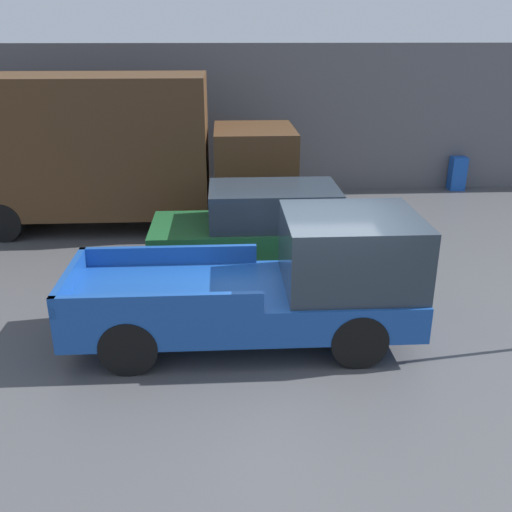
% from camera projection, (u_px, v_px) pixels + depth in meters
% --- Properties ---
extents(ground_plane, '(60.00, 60.00, 0.00)m').
position_uv_depth(ground_plane, '(306.00, 343.00, 8.92)').
color(ground_plane, '#4C4C4F').
extents(building_wall, '(28.00, 0.15, 4.23)m').
position_uv_depth(building_wall, '(265.00, 120.00, 16.72)').
color(building_wall, '#56565B').
rests_on(building_wall, ground).
extents(pickup_truck, '(5.27, 1.97, 2.01)m').
position_uv_depth(pickup_truck, '(280.00, 283.00, 8.72)').
color(pickup_truck, '#194799').
rests_on(pickup_truck, ground).
extents(car, '(4.62, 1.86, 1.69)m').
position_uv_depth(car, '(269.00, 228.00, 11.50)').
color(car, '#1E592D').
rests_on(car, ground).
extents(delivery_truck, '(8.81, 2.57, 3.61)m').
position_uv_depth(delivery_truck, '(95.00, 148.00, 13.71)').
color(delivery_truck, '#472D19').
rests_on(delivery_truck, ground).
extents(newspaper_box, '(0.45, 0.40, 1.01)m').
position_uv_depth(newspaper_box, '(457.00, 173.00, 17.32)').
color(newspaper_box, '#194CB2').
rests_on(newspaper_box, ground).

